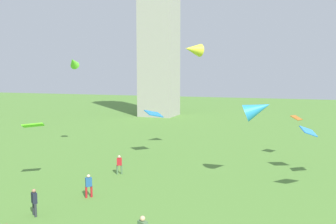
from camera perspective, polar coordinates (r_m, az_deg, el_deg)
name	(u,v)px	position (r m, az deg, el deg)	size (l,w,h in m)	color
monument_obelisk	(159,0)	(72.78, -1.48, 17.60)	(6.74, 6.74, 45.75)	#A8A399
person_0	(34,201)	(22.86, -20.83, -13.26)	(0.49, 0.44, 1.65)	#2D3338
person_1	(119,164)	(30.10, -7.89, -8.27)	(0.49, 0.41, 1.62)	#51754C
person_2	(89,184)	(25.03, -12.71, -11.36)	(0.47, 0.46, 1.61)	red
kite_flying_0	(193,49)	(35.61, 4.05, 10.07)	(2.19, 2.31, 1.43)	yellow
kite_flying_1	(297,118)	(37.14, 20.08, -0.89)	(1.25, 1.53, 0.52)	#B5631E
kite_flying_2	(308,131)	(31.97, 21.77, -2.93)	(1.55, 1.66, 0.95)	#3086EE
kite_flying_3	(154,114)	(35.90, -2.31, -0.28)	(1.89, 2.12, 0.82)	#237DC1
kite_flying_4	(257,109)	(27.69, 14.27, 0.48)	(2.52, 1.75, 2.01)	#2B95D7
kite_flying_7	(33,125)	(28.50, -20.98, -2.00)	(1.81, 1.68, 0.49)	#5BDA1F
kite_flying_8	(73,62)	(39.99, -15.06, 7.78)	(1.50, 1.90, 1.49)	#6AD935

